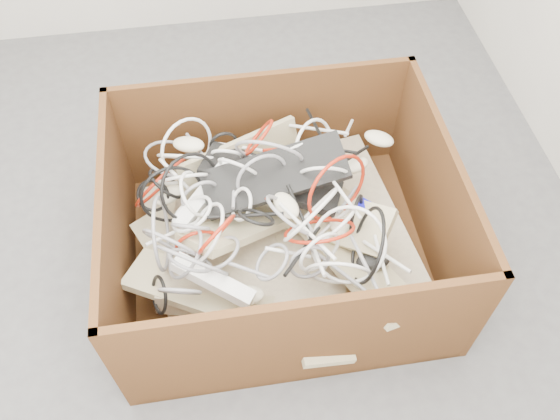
{
  "coord_description": "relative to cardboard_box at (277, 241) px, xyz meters",
  "views": [
    {
      "loc": [
        0.08,
        -1.24,
        1.91
      ],
      "look_at": [
        0.26,
        -0.05,
        0.3
      ],
      "focal_mm": 37.39,
      "sensor_mm": 36.0,
      "label": 1
    }
  ],
  "objects": [
    {
      "name": "cable_tangle",
      "position": [
        -0.11,
        -0.02,
        0.26
      ],
      "size": [
        0.87,
        0.81,
        0.46
      ],
      "color": "silver",
      "rests_on": "keyboard_pile"
    },
    {
      "name": "vga_plug",
      "position": [
        0.29,
        -0.04,
        0.21
      ],
      "size": [
        0.06,
        0.06,
        0.03
      ],
      "primitive_type": "cube",
      "rotation": [
        0.09,
        0.14,
        -0.69
      ],
      "color": "#0C0BAA",
      "rests_on": "keyboard_pile"
    },
    {
      "name": "mice_scatter",
      "position": [
        0.06,
        0.02,
        0.21
      ],
      "size": [
        0.91,
        0.65,
        0.18
      ],
      "color": "beige",
      "rests_on": "keyboard_pile"
    },
    {
      "name": "power_strip_right",
      "position": [
        -0.23,
        -0.25,
        0.21
      ],
      "size": [
        0.26,
        0.19,
        0.09
      ],
      "primitive_type": "cube",
      "rotation": [
        -0.1,
        0.17,
        -0.6
      ],
      "color": "white",
      "rests_on": "keyboard_pile"
    },
    {
      "name": "cardboard_box",
      "position": [
        0.0,
        0.0,
        0.0
      ],
      "size": [
        1.14,
        0.95,
        0.54
      ],
      "color": "#422B10",
      "rests_on": "ground"
    },
    {
      "name": "keyboard_pile",
      "position": [
        -0.01,
        -0.0,
        0.14
      ],
      "size": [
        0.96,
        0.89,
        0.4
      ],
      "color": "tan",
      "rests_on": "cardboard_box"
    },
    {
      "name": "power_strip_left",
      "position": [
        -0.23,
        0.07,
        0.23
      ],
      "size": [
        0.23,
        0.23,
        0.11
      ],
      "primitive_type": "cube",
      "rotation": [
        0.14,
        -0.26,
        0.77
      ],
      "color": "white",
      "rests_on": "keyboard_pile"
    },
    {
      "name": "ground",
      "position": [
        -0.24,
        0.07,
        -0.14
      ],
      "size": [
        3.0,
        3.0,
        0.0
      ],
      "primitive_type": "plane",
      "color": "#49494B",
      "rests_on": "ground"
    }
  ]
}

